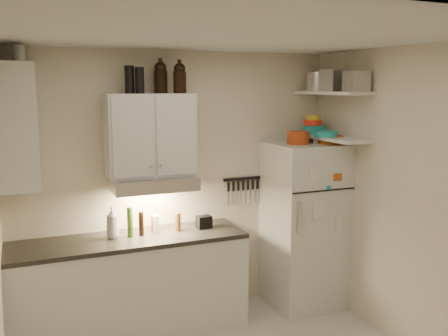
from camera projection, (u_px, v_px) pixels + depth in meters
name	position (u px, v px, depth m)	size (l,w,h in m)	color
ceiling	(241.00, 34.00, 3.32)	(3.20, 3.00, 0.02)	silver
back_wall	(177.00, 185.00, 4.91)	(3.20, 0.02, 2.60)	beige
right_wall	(416.00, 204.00, 4.14)	(0.02, 3.00, 2.60)	beige
base_cabinet	(131.00, 288.00, 4.56)	(2.10, 0.60, 0.88)	silver
countertop	(129.00, 240.00, 4.48)	(2.10, 0.62, 0.04)	#282622
upper_cabinet	(150.00, 135.00, 4.55)	(0.80, 0.33, 0.75)	silver
side_cabinet	(15.00, 126.00, 3.98)	(0.33, 0.55, 1.00)	silver
range_hood	(153.00, 183.00, 4.56)	(0.76, 0.46, 0.12)	silver
fridge	(304.00, 225.00, 5.14)	(0.70, 0.68, 1.70)	silver
shelf_hi	(332.00, 93.00, 4.87)	(0.30, 0.95, 0.03)	silver
shelf_lo	(331.00, 138.00, 4.94)	(0.30, 0.95, 0.03)	silver
knife_strip	(242.00, 179.00, 5.15)	(0.42, 0.02, 0.03)	black
dutch_oven	(298.00, 138.00, 4.91)	(0.22, 0.22, 0.13)	#A73913
book_stack	(330.00, 139.00, 4.96)	(0.21, 0.26, 0.09)	#B25416
spice_jar	(316.00, 138.00, 5.00)	(0.06, 0.06, 0.10)	silver
stock_pot	(319.00, 82.00, 5.13)	(0.27, 0.27, 0.19)	silver
tin_a	(333.00, 80.00, 4.78)	(0.21, 0.19, 0.21)	#AAAAAD
tin_b	(356.00, 81.00, 4.56)	(0.19, 0.19, 0.19)	#AAAAAD
bowl_teal	(314.00, 130.00, 5.15)	(0.24, 0.24, 0.09)	teal
bowl_orange	(313.00, 122.00, 5.10)	(0.19, 0.19, 0.06)	red
bowl_yellow	(313.00, 117.00, 5.09)	(0.15, 0.15, 0.05)	gold
plates	(326.00, 134.00, 4.90)	(0.23, 0.23, 0.06)	teal
growler_a	(161.00, 77.00, 4.54)	(0.12, 0.12, 0.29)	black
growler_b	(180.00, 78.00, 4.51)	(0.12, 0.12, 0.28)	black
thermos_a	(140.00, 80.00, 4.39)	(0.08, 0.08, 0.23)	black
thermos_b	(130.00, 80.00, 4.40)	(0.08, 0.08, 0.25)	black
side_jar	(18.00, 54.00, 3.97)	(0.10, 0.10, 0.14)	silver
soap_bottle	(112.00, 220.00, 4.44)	(0.13, 0.13, 0.33)	silver
pepper_mill	(178.00, 222.00, 4.68)	(0.05, 0.05, 0.17)	brown
oil_bottle	(130.00, 222.00, 4.49)	(0.05, 0.05, 0.27)	#376018
vinegar_bottle	(141.00, 224.00, 4.53)	(0.05, 0.05, 0.22)	black
clear_bottle	(156.00, 224.00, 4.62)	(0.06, 0.06, 0.17)	silver
red_jar	(155.00, 223.00, 4.68)	(0.07, 0.07, 0.15)	#A73913
caddy	(204.00, 222.00, 4.77)	(0.14, 0.10, 0.12)	black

